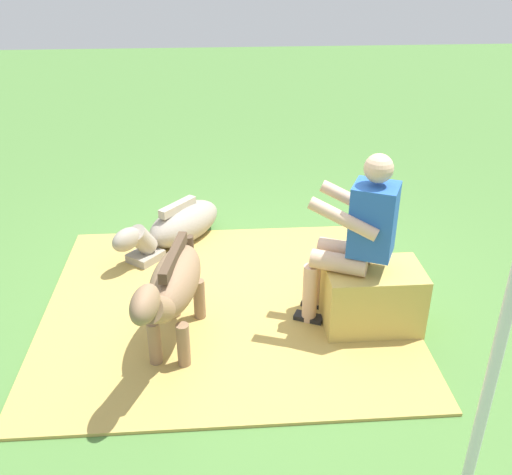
% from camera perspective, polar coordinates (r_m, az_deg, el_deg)
% --- Properties ---
extents(ground_plane, '(24.00, 24.00, 0.00)m').
position_cam_1_polar(ground_plane, '(4.83, 0.15, -5.65)').
color(ground_plane, '#4C7A38').
extents(hay_patch, '(2.85, 2.62, 0.02)m').
position_cam_1_polar(hay_patch, '(4.69, -2.94, -6.65)').
color(hay_patch, tan).
rests_on(hay_patch, ground).
extents(hay_bale, '(0.71, 0.46, 0.50)m').
position_cam_1_polar(hay_bale, '(4.42, 11.34, -5.86)').
color(hay_bale, tan).
rests_on(hay_bale, ground).
extents(person_seated, '(0.72, 0.58, 1.38)m').
position_cam_1_polar(person_seated, '(4.16, 9.76, 0.34)').
color(person_seated, '#D8AD8C').
rests_on(person_seated, ground).
extents(pony_standing, '(0.47, 1.34, 0.88)m').
position_cam_1_polar(pony_standing, '(4.00, -8.26, -4.85)').
color(pony_standing, '#8C6B4C').
rests_on(pony_standing, ground).
extents(pony_lying, '(1.06, 1.21, 0.42)m').
position_cam_1_polar(pony_lying, '(5.56, -7.75, 1.14)').
color(pony_lying, gray).
rests_on(pony_lying, ground).
extents(tent_pole_left, '(0.06, 0.06, 2.24)m').
position_cam_1_polar(tent_pole_left, '(2.87, 23.44, -7.21)').
color(tent_pole_left, silver).
rests_on(tent_pole_left, ground).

